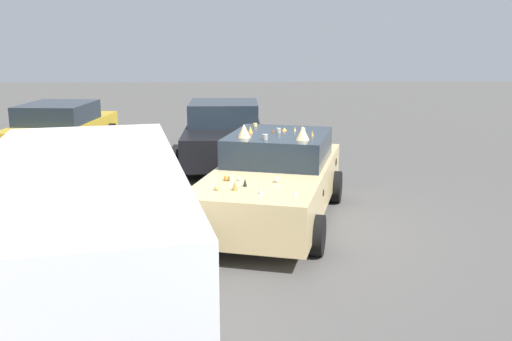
{
  "coord_description": "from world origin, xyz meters",
  "views": [
    {
      "loc": [
        -9.37,
        0.54,
        3.14
      ],
      "look_at": [
        0.0,
        0.3,
        0.9
      ],
      "focal_mm": 39.8,
      "sensor_mm": 36.0,
      "label": 1
    }
  ],
  "objects_px": {
    "art_car_decorated": "(275,179)",
    "parked_sedan_behind_right": "(61,128)",
    "parked_sedan_row_back_far": "(224,134)",
    "parked_van_behind_left": "(82,243)"
  },
  "relations": [
    {
      "from": "art_car_decorated",
      "to": "parked_van_behind_left",
      "type": "height_order",
      "value": "parked_van_behind_left"
    },
    {
      "from": "parked_sedan_row_back_far",
      "to": "parked_sedan_behind_right",
      "type": "relative_size",
      "value": 0.99
    },
    {
      "from": "art_car_decorated",
      "to": "parked_sedan_row_back_far",
      "type": "height_order",
      "value": "art_car_decorated"
    },
    {
      "from": "art_car_decorated",
      "to": "parked_sedan_behind_right",
      "type": "height_order",
      "value": "art_car_decorated"
    },
    {
      "from": "parked_sedan_row_back_far",
      "to": "parked_sedan_behind_right",
      "type": "bearing_deg",
      "value": -109.6
    },
    {
      "from": "parked_sedan_row_back_far",
      "to": "parked_sedan_behind_right",
      "type": "distance_m",
      "value": 4.74
    },
    {
      "from": "art_car_decorated",
      "to": "parked_sedan_behind_right",
      "type": "relative_size",
      "value": 1.1
    },
    {
      "from": "parked_van_behind_left",
      "to": "parked_sedan_behind_right",
      "type": "relative_size",
      "value": 1.18
    },
    {
      "from": "art_car_decorated",
      "to": "parked_sedan_behind_right",
      "type": "xyz_separation_m",
      "value": [
        5.94,
        5.48,
        -0.03
      ]
    },
    {
      "from": "parked_van_behind_left",
      "to": "parked_sedan_row_back_far",
      "type": "height_order",
      "value": "parked_van_behind_left"
    }
  ]
}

